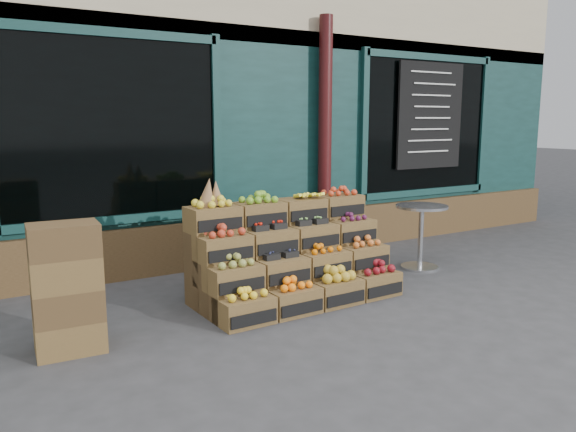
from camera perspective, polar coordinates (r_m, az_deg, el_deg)
ground at (r=5.64m, az=5.50°, el=-9.42°), size 60.00×60.00×0.00m
shop_facade at (r=9.91m, az=-12.58°, el=12.74°), size 12.00×6.24×4.80m
crate_display at (r=5.87m, az=0.28°, el=-4.53°), size 2.09×1.07×1.29m
spare_crates at (r=4.81m, az=-21.53°, el=-6.89°), size 0.55×0.40×1.05m
bistro_table at (r=7.16m, az=13.35°, el=-1.32°), size 0.64×0.64×0.80m
shopkeeper at (r=7.39m, az=-17.68°, el=2.33°), size 0.80×0.65×1.90m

